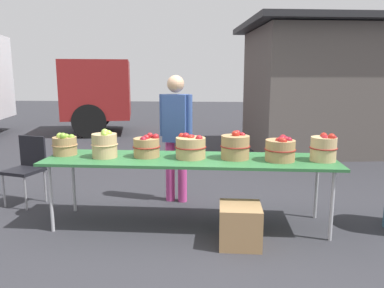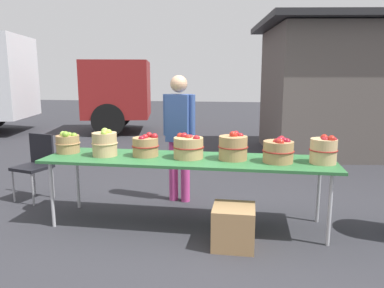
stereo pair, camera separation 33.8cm
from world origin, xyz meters
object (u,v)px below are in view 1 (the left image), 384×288
object	(u,v)px
apple_basket_red_0	(147,147)
produce_crate	(240,225)
apple_basket_green_1	(105,144)
vendor_adult	(176,129)
market_table	(190,161)
apple_basket_green_0	(65,145)
apple_basket_red_1	(191,147)
folding_chair	(27,164)
apple_basket_red_2	(235,146)
apple_basket_red_3	(280,149)
apple_basket_red_4	(324,148)

from	to	relation	value
apple_basket_red_0	produce_crate	world-z (taller)	apple_basket_red_0
apple_basket_green_1	vendor_adult	xyz separation A→B (m)	(0.68, 0.79, 0.07)
market_table	apple_basket_green_0	distance (m)	1.42
apple_basket_red_1	vendor_adult	distance (m)	0.80
apple_basket_red_1	apple_basket_green_1	bearing A→B (deg)	-177.94
folding_chair	apple_basket_red_1	bearing A→B (deg)	0.86
apple_basket_green_1	apple_basket_red_1	distance (m)	0.93
apple_basket_green_1	apple_basket_red_2	xyz separation A→B (m)	(1.41, 0.04, -0.01)
folding_chair	produce_crate	xyz separation A→B (m)	(2.66, -1.01, -0.31)
market_table	apple_basket_green_0	world-z (taller)	apple_basket_green_0
market_table	apple_basket_red_3	bearing A→B (deg)	-2.74
apple_basket_green_1	apple_basket_red_3	size ratio (longest dim) A/B	0.97
market_table	vendor_adult	size ratio (longest dim) A/B	1.90
apple_basket_red_1	apple_basket_red_4	size ratio (longest dim) A/B	1.13
apple_basket_green_1	apple_basket_red_0	world-z (taller)	apple_basket_green_1
folding_chair	produce_crate	world-z (taller)	folding_chair
apple_basket_green_1	apple_basket_red_4	world-z (taller)	apple_basket_green_1
apple_basket_red_3	market_table	bearing A→B (deg)	177.26
market_table	apple_basket_red_0	distance (m)	0.50
apple_basket_green_0	apple_basket_red_3	xyz separation A→B (m)	(2.36, -0.12, 0.01)
apple_basket_red_0	apple_basket_red_2	xyz separation A→B (m)	(0.96, -0.02, 0.02)
apple_basket_red_0	apple_basket_red_1	bearing A→B (deg)	-2.97
market_table	apple_basket_green_0	bearing A→B (deg)	177.11
apple_basket_green_0	apple_basket_green_1	size ratio (longest dim) A/B	0.89
apple_basket_red_0	apple_basket_red_2	bearing A→B (deg)	-1.05
vendor_adult	folding_chair	world-z (taller)	vendor_adult
apple_basket_red_2	apple_basket_red_0	bearing A→B (deg)	178.95
apple_basket_red_4	apple_basket_red_0	bearing A→B (deg)	178.41
apple_basket_green_1	apple_basket_red_3	world-z (taller)	apple_basket_green_1
market_table	produce_crate	bearing A→B (deg)	-41.23
apple_basket_red_0	vendor_adult	distance (m)	0.77
apple_basket_red_4	folding_chair	size ratio (longest dim) A/B	0.35
apple_basket_red_3	vendor_adult	size ratio (longest dim) A/B	0.20
apple_basket_red_2	folding_chair	size ratio (longest dim) A/B	0.37
apple_basket_red_4	vendor_adult	distance (m)	1.81
apple_basket_green_0	apple_basket_green_1	xyz separation A→B (m)	(0.49, -0.09, 0.03)
apple_basket_red_3	apple_basket_green_1	bearing A→B (deg)	179.29
apple_basket_red_2	vendor_adult	world-z (taller)	vendor_adult
apple_basket_green_0	apple_basket_red_0	size ratio (longest dim) A/B	0.93
apple_basket_red_0	apple_basket_red_2	world-z (taller)	apple_basket_red_2
apple_basket_green_1	apple_basket_red_2	world-z (taller)	apple_basket_green_1
apple_basket_red_0	apple_basket_red_1	distance (m)	0.48
market_table	folding_chair	bearing A→B (deg)	165.51
apple_basket_green_1	produce_crate	size ratio (longest dim) A/B	0.79
apple_basket_red_1	produce_crate	world-z (taller)	apple_basket_red_1
apple_basket_red_3	folding_chair	size ratio (longest dim) A/B	0.38
apple_basket_green_1	apple_basket_red_4	bearing A→B (deg)	0.16
apple_basket_green_0	folding_chair	world-z (taller)	apple_basket_green_0
apple_basket_red_0	apple_basket_red_2	size ratio (longest dim) A/B	0.94
market_table	apple_basket_green_1	bearing A→B (deg)	-178.63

